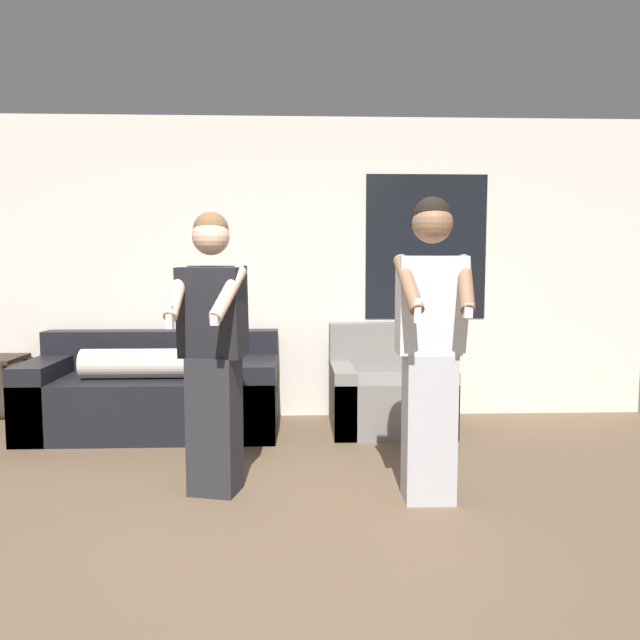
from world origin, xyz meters
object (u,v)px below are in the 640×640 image
object	(u,v)px
armchair	(389,393)
person_left	(213,350)
person_right	(430,345)
couch	(155,394)

from	to	relation	value
armchair	person_left	distance (m)	2.05
person_left	person_right	xyz separation A→B (m)	(1.29, -0.17, 0.05)
couch	person_left	size ratio (longest dim) A/B	1.19
couch	person_right	size ratio (longest dim) A/B	1.14
person_left	person_right	bearing A→B (deg)	-7.61
couch	armchair	bearing A→B (deg)	1.10
person_left	person_right	size ratio (longest dim) A/B	0.96
couch	person_right	distance (m)	2.61
armchair	person_right	distance (m)	1.76
couch	person_right	bearing A→B (deg)	-39.25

